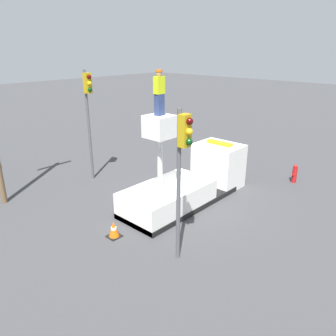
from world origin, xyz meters
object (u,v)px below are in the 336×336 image
(fire_hydrant, at_px, (295,174))
(traffic_light_pole, at_px, (182,158))
(worker, at_px, (159,93))
(traffic_light_across, at_px, (88,105))
(traffic_cone_rear, at_px, (114,229))
(bucket_truck, at_px, (190,183))

(fire_hydrant, bearing_deg, traffic_light_pole, 179.70)
(worker, xyz_separation_m, fire_hydrant, (7.54, -2.85, -4.78))
(worker, height_order, fire_hydrant, worker)
(traffic_light_across, relative_size, traffic_cone_rear, 8.78)
(traffic_light_pole, xyz_separation_m, fire_hydrant, (9.41, -0.05, -3.22))
(fire_hydrant, bearing_deg, bucket_truck, 152.64)
(traffic_light_across, height_order, traffic_cone_rear, traffic_light_across)
(bucket_truck, distance_m, traffic_cone_rear, 4.62)
(traffic_light_across, distance_m, traffic_cone_rear, 7.37)
(traffic_light_pole, distance_m, traffic_cone_rear, 4.47)
(bucket_truck, relative_size, traffic_light_across, 1.18)
(traffic_light_across, bearing_deg, traffic_light_pole, -105.59)
(worker, xyz_separation_m, traffic_cone_rear, (-2.56, 0.03, -4.96))
(traffic_light_across, relative_size, fire_hydrant, 5.81)
(traffic_light_across, bearing_deg, bucket_truck, -74.26)
(bucket_truck, height_order, traffic_light_across, traffic_light_across)
(bucket_truck, bearing_deg, traffic_light_across, 105.74)
(worker, bearing_deg, traffic_light_pole, -123.81)
(traffic_light_across, height_order, fire_hydrant, traffic_light_across)
(bucket_truck, height_order, traffic_light_pole, traffic_light_pole)
(bucket_truck, bearing_deg, worker, 180.00)
(traffic_light_pole, xyz_separation_m, traffic_light_across, (2.33, 8.36, 0.43))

